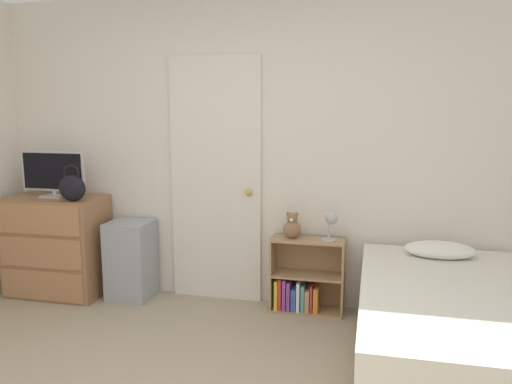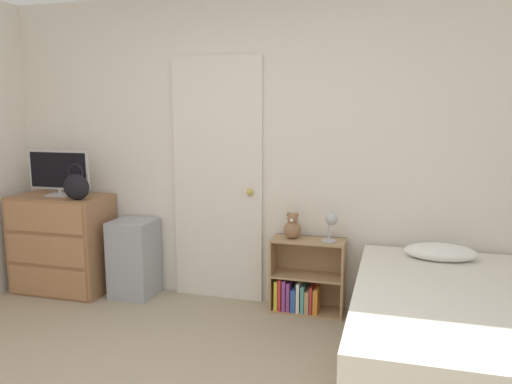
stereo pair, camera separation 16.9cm
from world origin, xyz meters
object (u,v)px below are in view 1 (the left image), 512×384
(dresser, at_px, (57,246))
(bookshelf, at_px, (303,283))
(handbag, at_px, (72,188))
(bed, at_px, (450,333))
(desk_lamp, at_px, (331,221))
(tv, at_px, (53,173))
(storage_bin, at_px, (131,260))
(teddy_bear, at_px, (292,227))

(dresser, relative_size, bookshelf, 1.44)
(handbag, xyz_separation_m, bed, (2.90, -0.57, -0.70))
(bookshelf, bearing_deg, desk_lamp, -10.54)
(tv, relative_size, bed, 0.31)
(storage_bin, bearing_deg, tv, -175.74)
(storage_bin, xyz_separation_m, bookshelf, (1.49, 0.05, -0.11))
(tv, xyz_separation_m, storage_bin, (0.68, 0.05, -0.74))
(handbag, bearing_deg, teddy_bear, 8.02)
(teddy_bear, bearing_deg, tv, -177.18)
(storage_bin, bearing_deg, bed, -17.14)
(tv, xyz_separation_m, handbag, (0.28, -0.15, -0.09))
(dresser, height_order, tv, tv)
(bookshelf, distance_m, desk_lamp, 0.58)
(handbag, xyz_separation_m, storage_bin, (0.40, 0.20, -0.65))
(dresser, xyz_separation_m, teddy_bear, (2.07, 0.11, 0.26))
(teddy_bear, relative_size, bed, 0.11)
(storage_bin, bearing_deg, bookshelf, 2.09)
(handbag, height_order, teddy_bear, handbag)
(handbag, relative_size, bed, 0.16)
(handbag, height_order, bed, handbag)
(dresser, height_order, bed, dresser)
(tv, relative_size, handbag, 1.94)
(tv, relative_size, teddy_bear, 2.79)
(handbag, distance_m, storage_bin, 0.79)
(bookshelf, xyz_separation_m, desk_lamp, (0.22, -0.04, 0.54))
(storage_bin, xyz_separation_m, teddy_bear, (1.40, 0.05, 0.36))
(teddy_bear, bearing_deg, handbag, -171.98)
(tv, bearing_deg, handbag, -28.54)
(bookshelf, bearing_deg, storage_bin, -177.91)
(desk_lamp, bearing_deg, teddy_bear, 173.14)
(handbag, relative_size, storage_bin, 0.46)
(handbag, relative_size, desk_lamp, 1.28)
(bed, bearing_deg, handbag, 168.88)
(tv, height_order, bed, tv)
(dresser, xyz_separation_m, tv, (0.00, 0.01, 0.64))
(dresser, bearing_deg, storage_bin, 5.20)
(teddy_bear, distance_m, desk_lamp, 0.32)
(storage_bin, bearing_deg, handbag, -153.25)
(handbag, xyz_separation_m, teddy_bear, (1.80, 0.25, -0.29))
(bookshelf, bearing_deg, tv, -177.23)
(bookshelf, height_order, bed, bed)
(teddy_bear, height_order, bed, teddy_bear)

